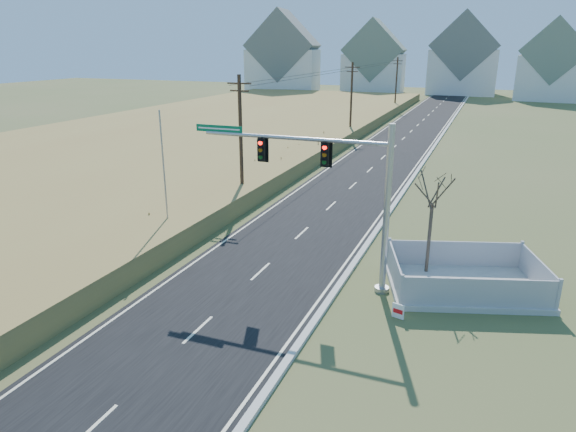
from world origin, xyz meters
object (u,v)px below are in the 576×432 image
(traffic_signal_mast, at_px, (345,190))
(flagpole, at_px, (165,190))
(fence_enclosure, at_px, (464,284))
(bare_tree, at_px, (434,188))
(open_sign, at_px, (398,311))

(traffic_signal_mast, distance_m, flagpole, 11.53)
(fence_enclosure, bearing_deg, bare_tree, 137.03)
(open_sign, bearing_deg, flagpole, 177.60)
(open_sign, xyz_separation_m, flagpole, (-14.25, 4.36, 2.66))
(flagpole, distance_m, bare_tree, 14.87)
(fence_enclosure, relative_size, open_sign, 12.16)
(fence_enclosure, distance_m, flagpole, 16.86)
(fence_enclosure, height_order, bare_tree, bare_tree)
(traffic_signal_mast, relative_size, bare_tree, 1.74)
(traffic_signal_mast, xyz_separation_m, fence_enclosure, (5.44, 1.63, -4.42))
(flagpole, bearing_deg, traffic_signal_mast, -10.75)
(fence_enclosure, distance_m, bare_tree, 4.69)
(open_sign, distance_m, flagpole, 15.14)
(open_sign, height_order, flagpole, flagpole)
(open_sign, xyz_separation_m, bare_tree, (0.53, 4.73, 4.17))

